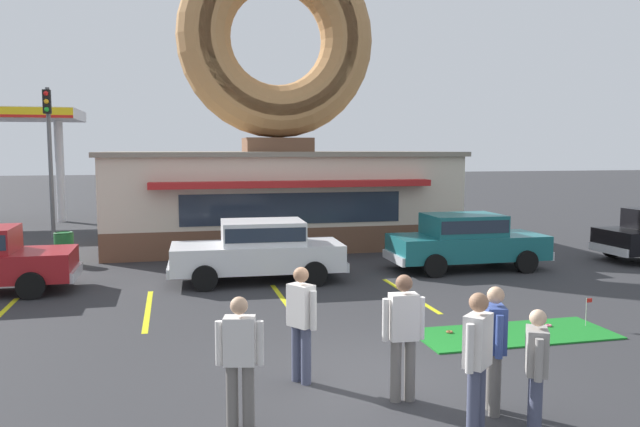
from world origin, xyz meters
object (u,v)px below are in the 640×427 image
object	(u,v)px
pedestrian_leather_jacket_man	(240,356)
pedestrian_clipboard_woman	(494,343)
golf_ball	(487,336)
car_white	(259,248)
car_teal	(466,239)
pedestrian_crossing_woman	(301,318)
pedestrian_blue_sweater_man	(536,366)
pedestrian_beanie_man	(477,357)
putting_flag_pin	(588,305)
pedestrian_hooded_kid	(403,331)
trash_bin	(64,248)
traffic_light_pole	(49,142)

from	to	relation	value
pedestrian_leather_jacket_man	pedestrian_clipboard_woman	xyz separation A→B (m)	(3.27, -0.31, 0.01)
golf_ball	car_white	xyz separation A→B (m)	(-3.38, 5.90, 0.82)
car_teal	pedestrian_clipboard_woman	distance (m)	10.02
car_white	pedestrian_clipboard_woman	size ratio (longest dim) A/B	2.74
pedestrian_crossing_woman	car_white	bearing A→B (deg)	87.05
pedestrian_blue_sweater_man	pedestrian_beanie_man	xyz separation A→B (m)	(-0.72, 0.12, 0.14)
pedestrian_leather_jacket_man	pedestrian_beanie_man	world-z (taller)	pedestrian_beanie_man
golf_ball	car_teal	xyz separation A→B (m)	(2.62, 6.16, 0.82)
putting_flag_pin	car_teal	distance (m)	5.98
golf_ball	pedestrian_hooded_kid	distance (m)	3.57
pedestrian_crossing_woman	trash_bin	size ratio (longest dim) A/B	1.78
pedestrian_hooded_kid	pedestrian_crossing_woman	world-z (taller)	pedestrian_hooded_kid
car_teal	pedestrian_hooded_kid	xyz separation A→B (m)	(-5.16, -8.49, 0.11)
putting_flag_pin	pedestrian_crossing_woman	size ratio (longest dim) A/B	0.32
car_teal	pedestrian_blue_sweater_man	bearing A→B (deg)	-112.03
golf_ball	pedestrian_clipboard_woman	bearing A→B (deg)	-117.27
putting_flag_pin	pedestrian_beanie_man	world-z (taller)	pedestrian_beanie_man
car_white	pedestrian_leather_jacket_man	bearing A→B (deg)	-99.41
pedestrian_blue_sweater_man	pedestrian_clipboard_woman	world-z (taller)	pedestrian_clipboard_woman
pedestrian_crossing_woman	golf_ball	bearing A→B (deg)	19.47
pedestrian_beanie_man	trash_bin	size ratio (longest dim) A/B	1.81
pedestrian_hooded_kid	car_teal	bearing A→B (deg)	58.68
car_teal	trash_bin	world-z (taller)	car_teal
putting_flag_pin	pedestrian_crossing_woman	distance (m)	6.22
trash_bin	pedestrian_leather_jacket_man	bearing A→B (deg)	-72.20
car_teal	pedestrian_leather_jacket_man	bearing A→B (deg)	-130.11
golf_ball	car_white	size ratio (longest dim) A/B	0.01
golf_ball	trash_bin	world-z (taller)	trash_bin
pedestrian_blue_sweater_man	traffic_light_pole	size ratio (longest dim) A/B	0.27
pedestrian_hooded_kid	pedestrian_beanie_man	xyz separation A→B (m)	(0.48, -1.19, -0.00)
car_white	pedestrian_crossing_woman	distance (m)	7.24
pedestrian_leather_jacket_man	putting_flag_pin	bearing A→B (deg)	22.07
car_white	pedestrian_leather_jacket_man	world-z (taller)	pedestrian_leather_jacket_man
putting_flag_pin	pedestrian_hooded_kid	distance (m)	5.44
pedestrian_crossing_woman	trash_bin	distance (m)	12.10
golf_ball	car_teal	bearing A→B (deg)	66.94
car_white	car_teal	bearing A→B (deg)	2.47
trash_bin	traffic_light_pole	bearing A→B (deg)	102.58
pedestrian_blue_sweater_man	trash_bin	distance (m)	15.25
car_teal	pedestrian_crossing_woman	distance (m)	9.84
pedestrian_crossing_woman	putting_flag_pin	bearing A→B (deg)	14.33
car_teal	pedestrian_crossing_woman	bearing A→B (deg)	-130.43
putting_flag_pin	pedestrian_clipboard_woman	bearing A→B (deg)	-139.98
putting_flag_pin	car_teal	xyz separation A→B (m)	(0.38, 5.96, 0.43)
golf_ball	putting_flag_pin	distance (m)	2.29
pedestrian_blue_sweater_man	trash_bin	xyz separation A→B (m)	(-7.42, 13.32, -0.35)
golf_ball	pedestrian_crossing_woman	distance (m)	4.09
pedestrian_blue_sweater_man	pedestrian_clipboard_woman	distance (m)	0.70
trash_bin	traffic_light_pole	xyz separation A→B (m)	(-1.36, 6.07, 3.21)
putting_flag_pin	pedestrian_clipboard_woman	xyz separation A→B (m)	(-3.77, -3.17, 0.50)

